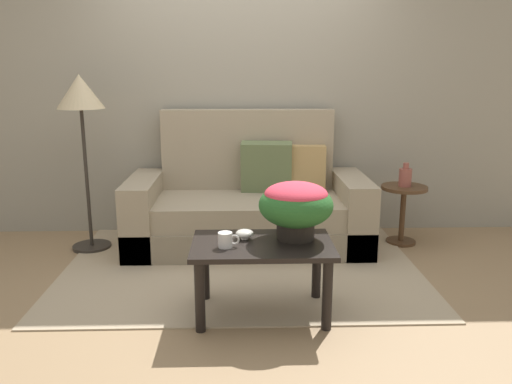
{
  "coord_description": "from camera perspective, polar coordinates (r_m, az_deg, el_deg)",
  "views": [
    {
      "loc": [
        -0.0,
        -3.64,
        1.52
      ],
      "look_at": [
        0.11,
        -0.02,
        0.64
      ],
      "focal_mm": 35.89,
      "sensor_mm": 36.0,
      "label": 1
    }
  ],
  "objects": [
    {
      "name": "table_vase",
      "position": [
        4.62,
        16.3,
        1.64
      ],
      "size": [
        0.11,
        0.11,
        0.21
      ],
      "color": "#934C42",
      "rests_on": "side_table"
    },
    {
      "name": "snack_bowl",
      "position": [
        3.23,
        -1.28,
        -4.67
      ],
      "size": [
        0.11,
        0.11,
        0.06
      ],
      "color": "silver",
      "rests_on": "coffee_table"
    },
    {
      "name": "wall_back",
      "position": [
        4.81,
        -1.8,
        12.37
      ],
      "size": [
        6.4,
        0.12,
        2.84
      ],
      "primitive_type": "cube",
      "color": "gray",
      "rests_on": "ground"
    },
    {
      "name": "couch",
      "position": [
        4.49,
        -0.68,
        -1.69
      ],
      "size": [
        2.04,
        0.9,
        1.16
      ],
      "color": "gray",
      "rests_on": "ground"
    },
    {
      "name": "area_rug",
      "position": [
        4.06,
        -1.65,
        -8.31
      ],
      "size": [
        2.73,
        1.95,
        0.01
      ],
      "primitive_type": "cube",
      "color": "tan",
      "rests_on": "ground"
    },
    {
      "name": "potted_plant",
      "position": [
        3.19,
        4.47,
        -1.37
      ],
      "size": [
        0.47,
        0.47,
        0.36
      ],
      "color": "black",
      "rests_on": "coffee_table"
    },
    {
      "name": "coffee_mug",
      "position": [
        3.08,
        -3.38,
        -5.34
      ],
      "size": [
        0.13,
        0.09,
        0.09
      ],
      "color": "white",
      "rests_on": "coffee_table"
    },
    {
      "name": "floor_lamp",
      "position": [
        4.45,
        -18.93,
        9.14
      ],
      "size": [
        0.39,
        0.39,
        1.48
      ],
      "color": "#2D2823",
      "rests_on": "ground"
    },
    {
      "name": "coffee_table",
      "position": [
        3.19,
        0.71,
        -7.16
      ],
      "size": [
        0.87,
        0.55,
        0.47
      ],
      "color": "black",
      "rests_on": "ground"
    },
    {
      "name": "ground_plane",
      "position": [
        3.94,
        -1.64,
        -9.06
      ],
      "size": [
        14.0,
        14.0,
        0.0
      ],
      "primitive_type": "plane",
      "color": "#997A56"
    },
    {
      "name": "side_table",
      "position": [
        4.68,
        16.09,
        -1.28
      ],
      "size": [
        0.4,
        0.4,
        0.52
      ],
      "color": "#4C331E",
      "rests_on": "ground"
    }
  ]
}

